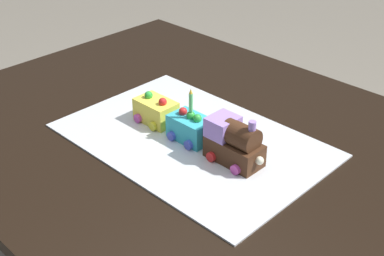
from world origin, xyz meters
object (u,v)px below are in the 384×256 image
at_px(cake_locomotive, 234,142).
at_px(cake_car_hopper_turquoise, 191,128).
at_px(dining_table, 203,177).
at_px(cake_car_flatbed_lemon, 156,111).
at_px(birthday_candle, 191,101).

xyz_separation_m(cake_locomotive, cake_car_hopper_turquoise, (0.13, 0.00, -0.02)).
bearing_deg(cake_locomotive, dining_table, -11.46).
bearing_deg(dining_table, cake_car_hopper_turquoise, 47.07).
bearing_deg(cake_locomotive, cake_car_flatbed_lemon, 0.00).
distance_m(dining_table, cake_locomotive, 0.19).
bearing_deg(birthday_candle, cake_locomotive, -180.00).
distance_m(cake_car_flatbed_lemon, birthday_candle, 0.14).
height_order(dining_table, cake_car_hopper_turquoise, cake_car_hopper_turquoise).
bearing_deg(dining_table, cake_car_flatbed_lemon, 9.03).
bearing_deg(cake_car_flatbed_lemon, birthday_candle, -180.00).
distance_m(cake_car_hopper_turquoise, cake_car_flatbed_lemon, 0.12).
bearing_deg(cake_car_hopper_turquoise, birthday_candle, -180.00).
xyz_separation_m(cake_car_flatbed_lemon, birthday_candle, (-0.12, -0.00, 0.07)).
xyz_separation_m(dining_table, cake_car_flatbed_lemon, (0.14, 0.02, 0.14)).
relative_size(cake_car_hopper_turquoise, cake_car_flatbed_lemon, 1.00).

